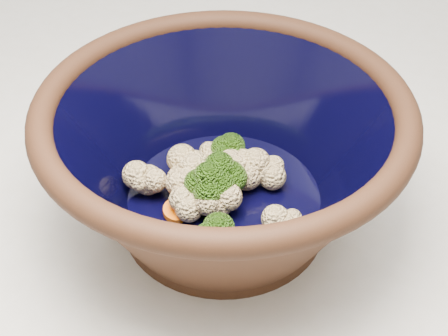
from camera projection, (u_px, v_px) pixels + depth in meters
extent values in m
cylinder|color=black|center=(224.00, 214.00, 0.62)|extent=(0.20, 0.20, 0.01)
torus|color=black|center=(224.00, 108.00, 0.53)|extent=(0.33, 0.33, 0.02)
cylinder|color=black|center=(224.00, 196.00, 0.60)|extent=(0.19, 0.19, 0.00)
cylinder|color=#608442|center=(209.00, 199.00, 0.58)|extent=(0.01, 0.01, 0.02)
ellipsoid|color=#386613|center=(209.00, 179.00, 0.57)|extent=(0.04, 0.04, 0.04)
cylinder|color=#608442|center=(231.00, 164.00, 0.62)|extent=(0.01, 0.01, 0.02)
ellipsoid|color=#386613|center=(231.00, 148.00, 0.61)|extent=(0.04, 0.04, 0.03)
cylinder|color=#608442|center=(220.00, 188.00, 0.59)|extent=(0.01, 0.01, 0.02)
ellipsoid|color=#386613|center=(219.00, 168.00, 0.58)|extent=(0.04, 0.04, 0.04)
cylinder|color=#608442|center=(224.00, 189.00, 0.60)|extent=(0.01, 0.01, 0.02)
ellipsoid|color=#386613|center=(224.00, 172.00, 0.58)|extent=(0.04, 0.04, 0.03)
cylinder|color=#608442|center=(218.00, 249.00, 0.54)|extent=(0.01, 0.01, 0.02)
ellipsoid|color=#386613|center=(218.00, 232.00, 0.52)|extent=(0.04, 0.04, 0.03)
sphere|color=#F9EAAB|center=(272.00, 176.00, 0.60)|extent=(0.03, 0.03, 0.03)
sphere|color=#F9EAAB|center=(194.00, 167.00, 0.61)|extent=(0.03, 0.03, 0.03)
sphere|color=#F9EAAB|center=(246.00, 174.00, 0.60)|extent=(0.03, 0.03, 0.03)
sphere|color=#F9EAAB|center=(225.00, 177.00, 0.60)|extent=(0.03, 0.03, 0.03)
sphere|color=#F9EAAB|center=(216.00, 187.00, 0.59)|extent=(0.03, 0.03, 0.03)
sphere|color=#F9EAAB|center=(148.00, 180.00, 0.60)|extent=(0.03, 0.03, 0.03)
sphere|color=#F9EAAB|center=(205.00, 194.00, 0.58)|extent=(0.03, 0.03, 0.03)
sphere|color=#F9EAAB|center=(183.00, 180.00, 0.59)|extent=(0.03, 0.03, 0.03)
sphere|color=#F9EAAB|center=(189.00, 208.00, 0.57)|extent=(0.03, 0.03, 0.03)
sphere|color=#F9EAAB|center=(217.00, 202.00, 0.57)|extent=(0.03, 0.03, 0.03)
sphere|color=#F9EAAB|center=(215.00, 159.00, 0.62)|extent=(0.03, 0.03, 0.03)
sphere|color=#F9EAAB|center=(285.00, 227.00, 0.55)|extent=(0.03, 0.03, 0.03)
cylinder|color=orange|center=(177.00, 211.00, 0.58)|extent=(0.03, 0.03, 0.01)
cylinder|color=orange|center=(199.00, 196.00, 0.59)|extent=(0.03, 0.03, 0.01)
cylinder|color=orange|center=(184.00, 195.00, 0.59)|extent=(0.03, 0.03, 0.01)
cylinder|color=orange|center=(202.00, 188.00, 0.60)|extent=(0.03, 0.03, 0.01)
cylinder|color=orange|center=(225.00, 192.00, 0.60)|extent=(0.03, 0.03, 0.01)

